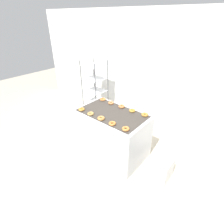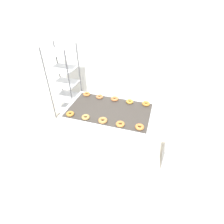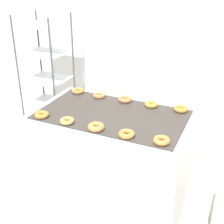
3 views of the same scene
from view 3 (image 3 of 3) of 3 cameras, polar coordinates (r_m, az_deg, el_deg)
The scene contains 13 objects.
wall_back at distance 3.94m, azimuth 8.99°, elevation 13.85°, with size 8.00×0.05×2.80m.
fryer_machine at distance 3.02m, azimuth 0.00°, elevation -8.69°, with size 1.41×0.85×0.97m.
baking_rack_cart at distance 4.09m, azimuth -11.73°, elevation 5.89°, with size 0.54×0.49×1.65m.
donut_near_leftmost at distance 2.78m, azimuth -12.73°, elevation -0.49°, with size 0.12×0.12×0.04m, color #B0732C.
donut_near_left at distance 2.64m, azimuth -8.22°, elevation -1.60°, with size 0.12×0.12×0.04m, color #AA8043.
donut_near_center at distance 2.52m, azimuth -2.96°, elevation -2.72°, with size 0.14×0.14×0.05m, color #A7733C.
donut_near_right at distance 2.42m, azimuth 2.68°, elevation -4.03°, with size 0.13×0.13×0.04m, color #B97134.
donut_near_rightmost at distance 2.36m, azimuth 9.06°, elevation -5.15°, with size 0.13×0.13×0.04m, color #BD7134.
donut_far_leftmost at distance 3.25m, azimuth -6.25°, elevation 3.87°, with size 0.13×0.13×0.04m, color #B96F34.
donut_far_left at distance 3.12m, azimuth -2.34°, elevation 3.08°, with size 0.13×0.13×0.04m, color #B46C3C.
donut_far_center at distance 3.02m, azimuth 2.45°, elevation 2.34°, with size 0.13×0.13×0.04m, color #BD6B38.
donut_far_right at distance 2.93m, azimuth 7.20°, elevation 1.40°, with size 0.13×0.13×0.04m, color #B07E2F.
donut_far_rightmost at distance 2.89m, azimuth 12.47°, elevation 0.58°, with size 0.13×0.13×0.04m, color #AB732C.
Camera 3 is at (1.03, -1.59, 2.19)m, focal length 50.00 mm.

